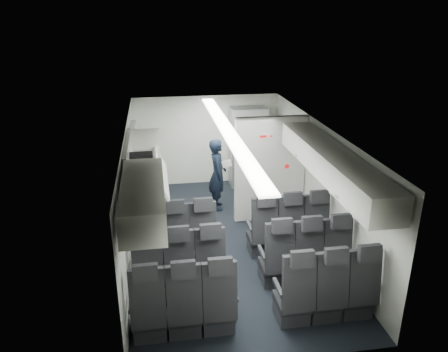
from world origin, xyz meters
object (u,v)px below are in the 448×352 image
object	(u,v)px
boarding_door	(136,169)
carry_on_bag	(141,160)
seat_row_rear	(257,301)
seat_row_front	(233,236)
seat_row_mid	(243,265)
galley_unit	(248,147)
flight_attendant	(218,174)

from	to	relation	value
boarding_door	carry_on_bag	bearing A→B (deg)	-84.33
seat_row_rear	boarding_door	distance (m)	4.25
seat_row_front	seat_row_mid	bearing A→B (deg)	-90.00
boarding_door	seat_row_rear	bearing A→B (deg)	-67.13
seat_row_front	galley_unit	size ratio (longest dim) A/B	1.75
seat_row_front	seat_row_mid	xyz separation A→B (m)	(0.00, -0.90, 0.00)
boarding_door	flight_attendant	distance (m)	1.69
seat_row_front	carry_on_bag	xyz separation A→B (m)	(-1.45, 0.16, 1.40)
flight_attendant	carry_on_bag	distance (m)	2.59
seat_row_mid	carry_on_bag	bearing A→B (deg)	143.68
seat_row_rear	galley_unit	world-z (taller)	galley_unit
galley_unit	seat_row_rear	bearing A→B (deg)	-100.65
seat_row_mid	galley_unit	bearing A→B (deg)	77.12
seat_row_mid	flight_attendant	bearing A→B (deg)	89.27
carry_on_bag	boarding_door	bearing A→B (deg)	93.83
boarding_door	carry_on_bag	world-z (taller)	carry_on_bag
seat_row_rear	galley_unit	size ratio (longest dim) A/B	1.75
galley_unit	flight_attendant	xyz separation A→B (m)	(-0.91, -1.24, -0.18)
flight_attendant	carry_on_bag	xyz separation A→B (m)	(-1.49, -1.85, 1.03)
seat_row_front	seat_row_rear	bearing A→B (deg)	-90.00
seat_row_mid	galley_unit	distance (m)	4.30
seat_row_front	boarding_door	world-z (taller)	boarding_door
seat_row_mid	flight_attendant	distance (m)	2.94
seat_row_mid	carry_on_bag	world-z (taller)	carry_on_bag
galley_unit	seat_row_front	bearing A→B (deg)	-106.28
seat_row_mid	seat_row_rear	bearing A→B (deg)	-90.00
seat_row_mid	flight_attendant	size ratio (longest dim) A/B	2.16
galley_unit	carry_on_bag	xyz separation A→B (m)	(-2.40, -3.09, 0.85)
seat_row_rear	flight_attendant	xyz separation A→B (m)	(0.04, 3.82, 0.37)
seat_row_front	seat_row_rear	distance (m)	1.80
seat_row_front	flight_attendant	size ratio (longest dim) A/B	2.16
flight_attendant	seat_row_mid	bearing A→B (deg)	-177.74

